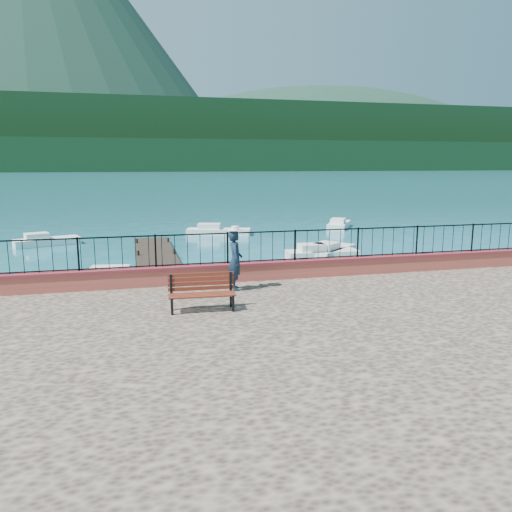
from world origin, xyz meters
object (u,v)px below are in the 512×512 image
park_bench (202,300)px  boat_5 (339,223)px  boat_2 (331,248)px  boat_0 (126,276)px  boat_4 (219,229)px  boat_1 (322,251)px  person (235,260)px  boat_3 (47,239)px

park_bench → boat_5: size_ratio=0.45×
park_bench → boat_5: (13.72, 22.89, -1.08)m
boat_2 → boat_5: same height
boat_0 → boat_4: 14.58m
boat_0 → boat_4: same height
boat_0 → boat_1: bearing=26.8°
person → boat_0: (-3.17, 6.31, -1.68)m
park_bench → boat_2: (8.64, 12.30, -1.08)m
boat_4 → boat_2: bearing=-48.1°
boat_4 → boat_0: bearing=-98.9°
boat_0 → boat_1: (9.80, 3.47, 0.00)m
park_bench → boat_4: bearing=82.2°
person → boat_0: 7.26m
person → boat_1: (6.63, 9.78, -1.68)m
park_bench → boat_3: park_bench is taller
person → boat_1: bearing=-27.3°
boat_2 → boat_5: 11.74m
person → boat_3: 19.50m
park_bench → boat_4: (4.18, 21.42, -1.08)m
boat_0 → boat_1: same height
boat_4 → park_bench: bearing=-85.2°
boat_3 → park_bench: bearing=-91.3°
person → park_bench: bearing=153.1°
park_bench → boat_3: size_ratio=0.46×
boat_1 → boat_2: bearing=42.9°
person → boat_2: person is taller
boat_0 → park_bench: bearing=-69.5°
boat_3 → boat_0: bearing=-87.7°
person → boat_2: bearing=-28.5°
boat_2 → boat_4: same height
person → boat_4: (2.93, 19.55, -1.68)m
person → boat_5: size_ratio=0.46×
boat_3 → boat_5: 20.54m
boat_3 → boat_5: same height
boat_4 → boat_3: bearing=-154.9°
person → boat_5: 24.49m
park_bench → boat_1: size_ratio=0.45×
boat_1 → boat_3: same height
boat_2 → boat_5: size_ratio=0.99×
boat_1 → boat_4: 10.45m
boat_2 → boat_4: 10.16m
person → boat_4: size_ratio=0.41×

